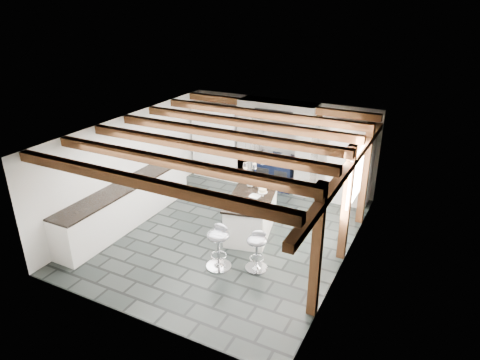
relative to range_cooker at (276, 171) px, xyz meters
The scene contains 6 objects.
ground 2.72m from the range_cooker, 90.00° to the right, with size 6.00×6.00×0.00m, color black.
room_shell 1.52m from the range_cooker, 115.80° to the right, with size 6.00×6.03×6.00m.
range_cooker is the anchor object (origin of this frame).
kitchen_island 2.41m from the range_cooker, 79.85° to the right, with size 1.24×1.85×1.12m.
bar_stool_near 3.76m from the range_cooker, 72.74° to the right, with size 0.49×0.49×0.78m.
bar_stool_far 3.88m from the range_cooker, 83.16° to the right, with size 0.47×0.47×0.88m.
Camera 1 is at (3.88, -7.01, 4.72)m, focal length 32.00 mm.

